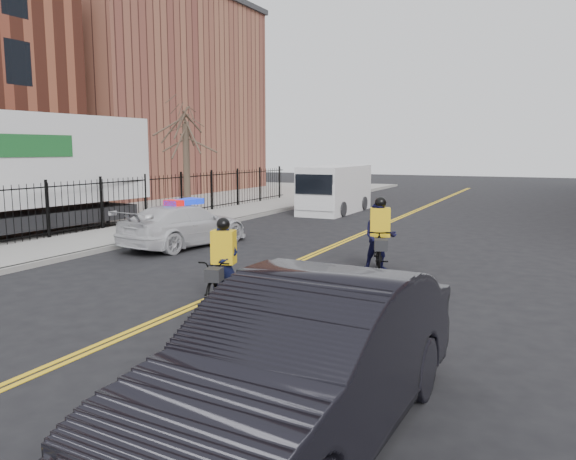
% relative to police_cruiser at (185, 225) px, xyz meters
% --- Properties ---
extents(ground, '(120.00, 120.00, 0.00)m').
position_rel_police_cruiser_xyz_m(ground, '(4.33, -5.28, -0.68)').
color(ground, black).
rests_on(ground, ground).
extents(center_line_left, '(0.10, 60.00, 0.01)m').
position_rel_police_cruiser_xyz_m(center_line_left, '(4.25, 2.72, -0.68)').
color(center_line_left, gold).
rests_on(center_line_left, ground).
extents(center_line_right, '(0.10, 60.00, 0.01)m').
position_rel_police_cruiser_xyz_m(center_line_right, '(4.41, 2.72, -0.68)').
color(center_line_right, gold).
rests_on(center_line_right, ground).
extents(sidewalk, '(3.00, 60.00, 0.15)m').
position_rel_police_cruiser_xyz_m(sidewalk, '(-3.17, 2.72, -0.61)').
color(sidewalk, gray).
rests_on(sidewalk, ground).
extents(curb, '(0.20, 60.00, 0.15)m').
position_rel_police_cruiser_xyz_m(curb, '(-1.67, 2.72, -0.61)').
color(curb, gray).
rests_on(curb, ground).
extents(iron_fence, '(0.12, 28.00, 2.00)m').
position_rel_police_cruiser_xyz_m(iron_fence, '(-4.67, 2.72, 0.32)').
color(iron_fence, black).
rests_on(iron_fence, ground).
extents(warehouse_far, '(14.00, 18.00, 14.00)m').
position_rel_police_cruiser_xyz_m(warehouse_far, '(-18.67, 18.72, 6.32)').
color(warehouse_far, brown).
rests_on(warehouse_far, ground).
extents(street_tree, '(3.20, 3.20, 4.80)m').
position_rel_police_cruiser_xyz_m(street_tree, '(-3.27, 4.72, 2.85)').
color(street_tree, '#35281F').
rests_on(street_tree, sidewalk).
extents(police_cruiser, '(2.58, 4.90, 1.51)m').
position_rel_police_cruiser_xyz_m(police_cruiser, '(0.00, 0.00, 0.00)').
color(police_cruiser, silver).
rests_on(police_cruiser, ground).
extents(dark_sedan, '(2.07, 5.40, 1.76)m').
position_rel_police_cruiser_xyz_m(dark_sedan, '(8.46, -9.55, 0.19)').
color(dark_sedan, black).
rests_on(dark_sedan, ground).
extents(cargo_van, '(2.15, 5.48, 2.29)m').
position_rel_police_cruiser_xyz_m(cargo_van, '(0.83, 11.22, 0.44)').
color(cargo_van, silver).
rests_on(cargo_van, ground).
extents(cyclist_near, '(1.05, 1.88, 1.75)m').
position_rel_police_cruiser_xyz_m(cyclist_near, '(4.77, -5.26, -0.08)').
color(cyclist_near, black).
rests_on(cyclist_near, ground).
extents(cyclist_far, '(1.12, 1.96, 1.91)m').
position_rel_police_cruiser_xyz_m(cyclist_far, '(6.73, -0.93, 0.07)').
color(cyclist_far, black).
rests_on(cyclist_far, ground).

